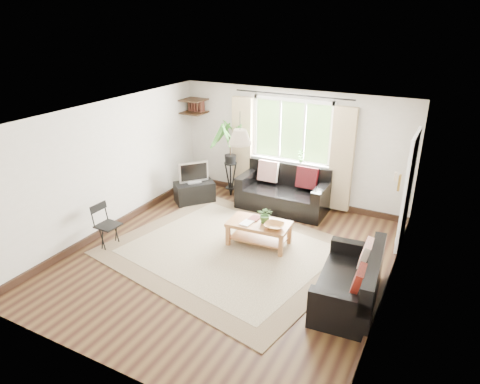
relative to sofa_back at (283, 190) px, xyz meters
The scene contains 24 objects.
floor 2.28m from the sofa_back, 91.36° to the right, with size 5.50×5.50×0.00m, color black.
ceiling 2.98m from the sofa_back, 91.36° to the right, with size 5.50×5.50×0.00m, color white.
wall_back 0.93m from the sofa_back, 95.88° to the left, with size 5.00×0.02×2.40m, color beige.
wall_front 5.04m from the sofa_back, 90.61° to the right, with size 5.00×0.02×2.40m, color beige.
wall_left 3.48m from the sofa_back, 138.82° to the right, with size 0.02×5.50×2.40m, color beige.
wall_right 3.40m from the sofa_back, 42.39° to the right, with size 0.02×5.50×2.40m, color beige.
rug 2.08m from the sofa_back, 94.63° to the right, with size 3.76×3.22×0.02m, color beige.
window 1.22m from the sofa_back, 96.37° to the left, with size 2.50×0.16×2.16m, color white, non-canonical shape.
door 2.54m from the sofa_back, 12.45° to the right, with size 0.06×0.96×2.06m, color silver.
corner_shelf 2.74m from the sofa_back, behind, with size 0.50×0.50×0.34m, color black, non-canonical shape.
pendant_lamp 2.45m from the sofa_back, 91.66° to the right, with size 0.36×0.36×0.54m, color beige, non-canonical shape.
wall_sconce 3.33m from the sofa_back, 39.13° to the right, with size 0.12×0.12×0.28m, color beige, non-canonical shape.
sofa_back is the anchor object (origin of this frame).
sofa_right 3.17m from the sofa_back, 51.08° to the right, with size 0.79×1.58×0.74m, color black, non-canonical shape.
coffee_table 1.63m from the sofa_back, 82.86° to the right, with size 1.07×0.58×0.44m, color #915E2F, non-canonical shape.
table_plant 1.58m from the sofa_back, 79.23° to the right, with size 0.27×0.24×0.30m, color #376026.
bowl 1.76m from the sofa_back, 72.84° to the right, with size 0.34×0.34×0.08m, color #A56F39.
book_a 1.72m from the sofa_back, 92.13° to the right, with size 0.18×0.24×0.02m, color white.
book_b 1.50m from the sofa_back, 90.81° to the right, with size 0.17×0.24×0.02m, color #5D2B25.
tv_stand 1.93m from the sofa_back, 163.66° to the right, with size 0.82×0.46×0.44m, color black.
tv 1.93m from the sofa_back, 163.66° to the right, with size 0.63×0.21×0.48m, color #A5A5AA, non-canonical shape.
palm_stand 1.38m from the sofa_back, behind, with size 0.65×0.65×1.67m, color black, non-canonical shape.
folding_chair 3.54m from the sofa_back, 126.44° to the right, with size 0.40×0.40×0.77m, color black, non-canonical shape.
sill_plant 0.77m from the sofa_back, 63.58° to the left, with size 0.14×0.10×0.27m, color #2D6023.
Camera 1 is at (3.03, -5.40, 3.80)m, focal length 32.00 mm.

